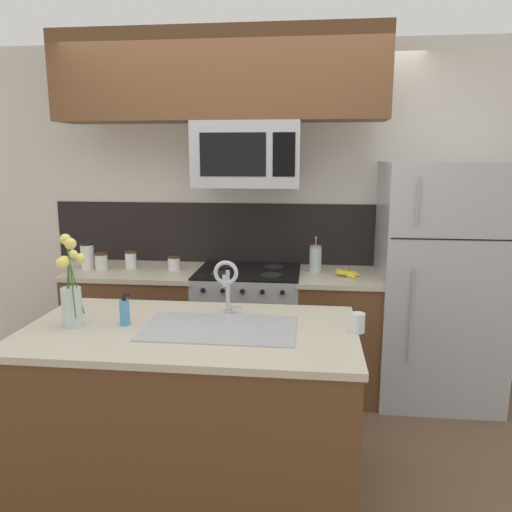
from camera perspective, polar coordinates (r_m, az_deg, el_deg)
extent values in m
plane|color=brown|center=(3.23, -3.01, -21.54)|extent=(10.00, 10.00, 0.00)
cube|color=silver|center=(3.99, 4.09, 4.76)|extent=(5.20, 0.10, 2.60)
cube|color=black|center=(3.97, -0.31, 2.59)|extent=(3.25, 0.01, 0.48)
cube|color=brown|center=(4.03, -13.20, -8.03)|extent=(0.96, 0.62, 0.88)
cube|color=beige|center=(3.91, -13.49, -1.72)|extent=(0.99, 0.65, 0.03)
cube|color=brown|center=(3.82, 9.21, -9.00)|extent=(0.57, 0.62, 0.88)
cube|color=beige|center=(3.69, 9.44, -2.35)|extent=(0.60, 0.65, 0.03)
cube|color=#A8AAAF|center=(3.83, -0.87, -8.48)|extent=(0.76, 0.62, 0.91)
cube|color=black|center=(3.70, -0.89, -1.75)|extent=(0.76, 0.62, 0.01)
cylinder|color=black|center=(3.60, -4.05, -2.01)|extent=(0.15, 0.15, 0.01)
cylinder|color=black|center=(3.55, 1.76, -2.17)|extent=(0.15, 0.15, 0.01)
cylinder|color=black|center=(3.86, -3.32, -1.08)|extent=(0.15, 0.15, 0.01)
cylinder|color=black|center=(3.82, 2.09, -1.21)|extent=(0.15, 0.15, 0.01)
cylinder|color=black|center=(3.46, -6.08, -3.90)|extent=(0.03, 0.02, 0.03)
cylinder|color=black|center=(3.43, -3.85, -3.98)|extent=(0.03, 0.02, 0.03)
cylinder|color=black|center=(3.41, -1.58, -4.06)|extent=(0.03, 0.02, 0.03)
cylinder|color=black|center=(3.39, 0.72, -4.13)|extent=(0.03, 0.02, 0.03)
cylinder|color=black|center=(3.38, 3.03, -4.19)|extent=(0.03, 0.02, 0.03)
cube|color=#A8AAAF|center=(3.59, -0.97, 11.50)|extent=(0.74, 0.40, 0.45)
cube|color=black|center=(3.40, -2.69, 11.50)|extent=(0.45, 0.00, 0.29)
cube|color=black|center=(3.36, 3.21, 11.50)|extent=(0.15, 0.00, 0.29)
cube|color=brown|center=(3.63, -4.31, 19.80)|extent=(2.29, 0.34, 0.60)
cube|color=#A8AAAF|center=(3.82, 20.09, -2.93)|extent=(0.85, 0.72, 1.72)
cube|color=black|center=(3.40, 21.92, 1.76)|extent=(0.81, 0.00, 0.01)
cylinder|color=#99999E|center=(3.30, 18.03, 5.96)|extent=(0.01, 0.01, 0.31)
cylinder|color=#99999E|center=(3.45, 17.26, -6.64)|extent=(0.01, 0.01, 0.65)
cylinder|color=silver|center=(4.02, -18.70, -0.07)|extent=(0.10, 0.10, 0.18)
cylinder|color=black|center=(4.01, -18.79, 1.35)|extent=(0.10, 0.10, 0.02)
cylinder|color=silver|center=(3.95, -17.25, -0.68)|extent=(0.09, 0.09, 0.11)
cylinder|color=#4C331E|center=(3.94, -17.30, 0.21)|extent=(0.09, 0.09, 0.01)
cylinder|color=silver|center=(3.93, -14.11, -0.53)|extent=(0.09, 0.09, 0.12)
cylinder|color=#4C331E|center=(3.91, -14.16, 0.43)|extent=(0.08, 0.08, 0.01)
cylinder|color=silver|center=(3.82, -9.35, -0.90)|extent=(0.09, 0.09, 0.09)
cylinder|color=#4C331E|center=(3.80, -9.37, -0.15)|extent=(0.09, 0.09, 0.01)
ellipsoid|color=yellow|center=(3.61, 10.24, -2.01)|extent=(0.16, 0.14, 0.07)
ellipsoid|color=yellow|center=(3.63, 10.29, -1.95)|extent=(0.17, 0.11, 0.05)
ellipsoid|color=yellow|center=(3.61, 10.40, -2.01)|extent=(0.18, 0.06, 0.04)
ellipsoid|color=yellow|center=(3.63, 10.49, -1.95)|extent=(0.18, 0.06, 0.05)
ellipsoid|color=yellow|center=(3.62, 10.58, -2.01)|extent=(0.17, 0.10, 0.07)
ellipsoid|color=yellow|center=(3.63, 10.67, -1.96)|extent=(0.15, 0.14, 0.05)
cylinder|color=brown|center=(3.62, 10.46, -1.53)|extent=(0.02, 0.02, 0.03)
cylinder|color=silver|center=(3.72, 6.81, -0.46)|extent=(0.09, 0.09, 0.18)
cylinder|color=#A3A3AA|center=(3.70, 6.84, 1.05)|extent=(0.08, 0.08, 0.02)
cylinder|color=#A3A3AA|center=(3.69, 6.86, 1.59)|extent=(0.01, 0.01, 0.05)
sphere|color=#A3A3AA|center=(3.68, 6.87, 2.09)|extent=(0.02, 0.02, 0.02)
cube|color=brown|center=(2.74, -7.30, -17.50)|extent=(1.64, 0.88, 0.88)
cube|color=beige|center=(2.55, -7.56, -8.51)|extent=(1.67, 0.91, 0.03)
cube|color=#ADAFB5|center=(2.51, -4.20, -8.23)|extent=(0.76, 0.44, 0.01)
cube|color=#ADAFB5|center=(2.58, -8.05, -9.68)|extent=(0.30, 0.33, 0.15)
cube|color=#ADAFB5|center=(2.52, -0.20, -10.09)|extent=(0.30, 0.33, 0.15)
cylinder|color=#B7BABF|center=(2.76, -3.21, -6.32)|extent=(0.04, 0.04, 0.02)
cylinder|color=#B7BABF|center=(2.72, -3.24, -3.91)|extent=(0.02, 0.02, 0.22)
torus|color=#B7BABF|center=(2.64, -3.46, -1.92)|extent=(0.13, 0.02, 0.13)
cylinder|color=#B7BABF|center=(2.60, -3.66, -2.84)|extent=(0.02, 0.02, 0.06)
cube|color=#B7BABF|center=(2.74, -2.49, -5.85)|extent=(0.07, 0.01, 0.01)
cylinder|color=#4C93C6|center=(2.64, -14.79, -6.26)|extent=(0.05, 0.05, 0.13)
cylinder|color=black|center=(2.61, -14.87, -4.65)|extent=(0.02, 0.02, 0.02)
cube|color=black|center=(2.60, -14.56, -4.28)|extent=(0.03, 0.01, 0.01)
cylinder|color=silver|center=(2.50, 11.55, -7.48)|extent=(0.07, 0.07, 0.10)
cylinder|color=silver|center=(2.69, -20.29, -5.49)|extent=(0.10, 0.10, 0.20)
cylinder|color=silver|center=(2.70, -20.20, -6.79)|extent=(0.09, 0.09, 0.06)
cylinder|color=#386B2D|center=(2.68, -20.59, -2.26)|extent=(0.04, 0.07, 0.37)
sphere|color=#EFE066|center=(2.68, -20.96, 1.80)|extent=(0.06, 0.06, 0.06)
cylinder|color=#386B2D|center=(2.66, -20.64, -3.49)|extent=(0.02, 0.02, 0.28)
sphere|color=#EFE066|center=(2.62, -21.06, -0.61)|extent=(0.06, 0.06, 0.06)
cylinder|color=#386B2D|center=(2.60, -20.33, -2.62)|extent=(0.06, 0.08, 0.37)
sphere|color=#EFE066|center=(2.52, -20.44, 1.32)|extent=(0.06, 0.06, 0.06)
cylinder|color=#386B2D|center=(2.65, -20.20, -3.10)|extent=(0.03, 0.01, 0.31)
sphere|color=#EFE066|center=(2.62, -20.17, 0.19)|extent=(0.05, 0.05, 0.05)
cylinder|color=#386B2D|center=(2.65, -20.78, -3.58)|extent=(0.03, 0.04, 0.27)
sphere|color=#EFE066|center=(2.61, -21.34, -0.77)|extent=(0.06, 0.06, 0.06)
cylinder|color=#386B2D|center=(2.65, -19.84, -3.31)|extent=(0.06, 0.02, 0.29)
sphere|color=#EFE066|center=(2.62, -19.44, -0.23)|extent=(0.05, 0.05, 0.05)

